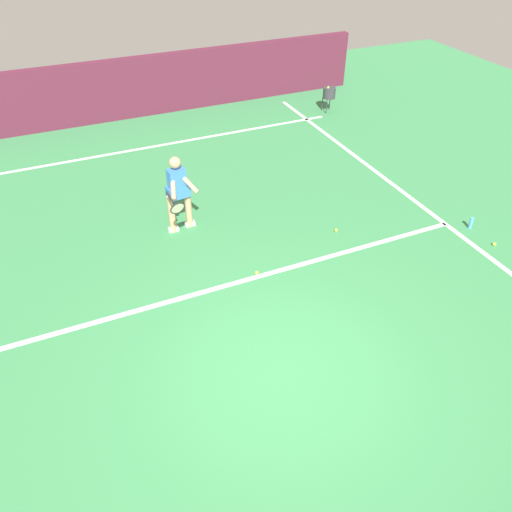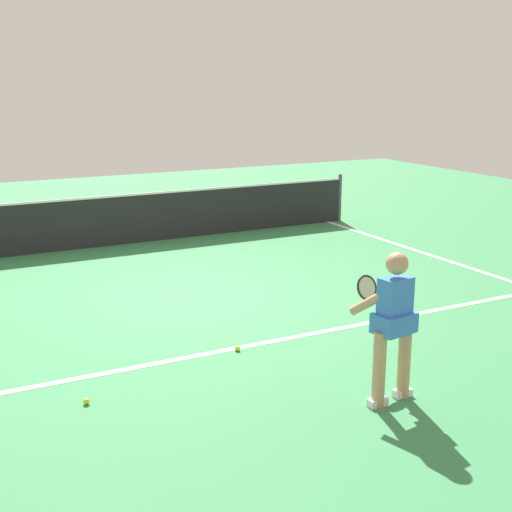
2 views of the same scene
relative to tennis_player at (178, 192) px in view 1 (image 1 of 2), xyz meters
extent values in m
plane|color=#38844C|center=(-0.26, 4.02, -0.85)|extent=(27.17, 27.17, 0.00)
cube|color=#561E33|center=(-0.26, -6.13, -0.03)|extent=(14.29, 0.24, 1.64)
cube|color=white|center=(-0.26, -3.93, -0.84)|extent=(10.29, 0.10, 0.01)
cube|color=white|center=(-0.26, 1.96, -0.84)|extent=(9.29, 0.10, 0.01)
cylinder|color=tan|center=(-0.18, -0.06, -0.46)|extent=(0.13, 0.13, 0.78)
cylinder|color=tan|center=(0.17, 0.00, -0.46)|extent=(0.13, 0.13, 0.78)
cube|color=white|center=(-0.18, -0.06, -0.81)|extent=(0.20, 0.10, 0.08)
cube|color=white|center=(0.17, 0.00, -0.81)|extent=(0.20, 0.10, 0.08)
cube|color=#3875D6|center=(0.00, -0.03, 0.19)|extent=(0.35, 0.25, 0.52)
cube|color=#3875D6|center=(0.00, -0.03, -0.01)|extent=(0.44, 0.34, 0.20)
sphere|color=tan|center=(0.00, -0.03, 0.59)|extent=(0.22, 0.22, 0.22)
cylinder|color=tan|center=(-0.18, 0.09, 0.21)|extent=(0.34, 0.45, 0.37)
cylinder|color=tan|center=(0.12, 0.14, 0.21)|extent=(0.22, 0.48, 0.37)
cylinder|color=black|center=(0.27, 0.44, 0.17)|extent=(0.08, 0.30, 0.14)
torus|color=black|center=(0.22, 0.73, 0.11)|extent=(0.30, 0.16, 0.28)
cylinder|color=beige|center=(0.22, 0.73, 0.11)|extent=(0.25, 0.13, 0.23)
sphere|color=#D1E533|center=(-0.79, 1.89, -0.81)|extent=(0.07, 0.07, 0.07)
sphere|color=#D1E533|center=(-2.75, 1.31, -0.81)|extent=(0.07, 0.07, 0.07)
sphere|color=#D1E533|center=(-5.26, 2.91, -0.81)|extent=(0.07, 0.07, 0.07)
cylinder|color=#333338|center=(-5.77, -4.23, -0.30)|extent=(0.36, 0.36, 0.30)
cylinder|color=#333338|center=(-5.65, -4.10, -0.65)|extent=(0.02, 0.02, 0.40)
cylinder|color=#333338|center=(-5.90, -4.35, -0.65)|extent=(0.02, 0.02, 0.40)
cylinder|color=#333338|center=(-5.65, -4.35, -0.65)|extent=(0.02, 0.02, 0.40)
sphere|color=#D1E533|center=(-5.72, -4.23, -0.14)|extent=(0.07, 0.07, 0.07)
cylinder|color=#4C9EE5|center=(-5.25, 2.27, -0.73)|extent=(0.07, 0.07, 0.24)
camera|label=1|loc=(1.96, 8.12, 4.77)|focal=35.16mm
camera|label=2|loc=(-4.19, -5.19, 2.33)|focal=49.30mm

